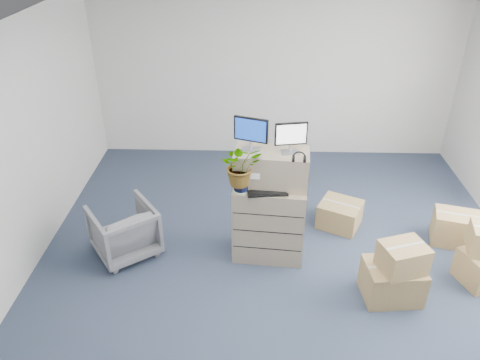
% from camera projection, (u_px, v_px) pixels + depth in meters
% --- Properties ---
extents(ground, '(7.00, 7.00, 0.00)m').
position_uv_depth(ground, '(281.00, 287.00, 5.43)').
color(ground, '#242941').
rests_on(ground, ground).
extents(wall_back, '(6.00, 0.02, 2.80)m').
position_uv_depth(wall_back, '(275.00, 75.00, 7.75)').
color(wall_back, beige).
rests_on(wall_back, ground).
extents(filing_cabinet_lower, '(0.90, 0.60, 1.00)m').
position_uv_depth(filing_cabinet_lower, '(269.00, 221.00, 5.72)').
color(filing_cabinet_lower, tan).
rests_on(filing_cabinet_lower, ground).
extents(filing_cabinet_upper, '(0.89, 0.51, 0.43)m').
position_uv_depth(filing_cabinet_upper, '(271.00, 168.00, 5.40)').
color(filing_cabinet_upper, tan).
rests_on(filing_cabinet_upper, filing_cabinet_lower).
extents(monitor_left, '(0.39, 0.21, 0.39)m').
position_uv_depth(monitor_left, '(251.00, 132.00, 5.22)').
color(monitor_left, '#99999E').
rests_on(monitor_left, filing_cabinet_upper).
extents(monitor_right, '(0.37, 0.17, 0.36)m').
position_uv_depth(monitor_right, '(291.00, 136.00, 5.17)').
color(monitor_right, '#99999E').
rests_on(monitor_right, filing_cabinet_upper).
extents(headphones, '(0.15, 0.03, 0.15)m').
position_uv_depth(headphones, '(299.00, 157.00, 5.08)').
color(headphones, black).
rests_on(headphones, filing_cabinet_upper).
extents(keyboard, '(0.48, 0.24, 0.02)m').
position_uv_depth(keyboard, '(267.00, 192.00, 5.33)').
color(keyboard, black).
rests_on(keyboard, filing_cabinet_lower).
extents(mouse, '(0.09, 0.06, 0.03)m').
position_uv_depth(mouse, '(300.00, 191.00, 5.34)').
color(mouse, silver).
rests_on(mouse, filing_cabinet_lower).
extents(water_bottle, '(0.07, 0.07, 0.24)m').
position_uv_depth(water_bottle, '(278.00, 174.00, 5.46)').
color(water_bottle, gray).
rests_on(water_bottle, filing_cabinet_lower).
extents(phone_dock, '(0.06, 0.05, 0.12)m').
position_uv_depth(phone_dock, '(266.00, 180.00, 5.51)').
color(phone_dock, silver).
rests_on(phone_dock, filing_cabinet_lower).
extents(external_drive, '(0.23, 0.19, 0.06)m').
position_uv_depth(external_drive, '(300.00, 180.00, 5.53)').
color(external_drive, black).
rests_on(external_drive, filing_cabinet_lower).
extents(tissue_box, '(0.21, 0.12, 0.08)m').
position_uv_depth(tissue_box, '(298.00, 174.00, 5.50)').
color(tissue_box, '#47AAF2').
rests_on(tissue_box, external_drive).
extents(potted_plant, '(0.53, 0.57, 0.48)m').
position_uv_depth(potted_plant, '(241.00, 170.00, 5.25)').
color(potted_plant, '#A7C59E').
rests_on(potted_plant, filing_cabinet_lower).
extents(office_chair, '(0.98, 0.97, 0.74)m').
position_uv_depth(office_chair, '(124.00, 228.00, 5.80)').
color(office_chair, slate).
rests_on(office_chair, ground).
extents(cardboard_boxes, '(2.18, 1.98, 0.75)m').
position_uv_depth(cardboard_boxes, '(422.00, 248.00, 5.61)').
color(cardboard_boxes, olive).
rests_on(cardboard_boxes, ground).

